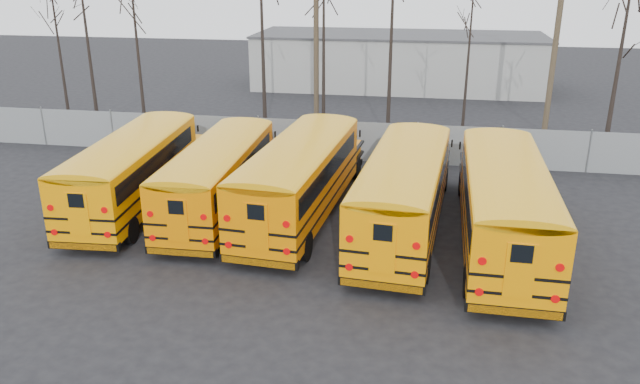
% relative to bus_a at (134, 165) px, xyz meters
% --- Properties ---
extents(ground, '(120.00, 120.00, 0.00)m').
position_rel_bus_a_xyz_m(ground, '(7.03, -4.31, -1.77)').
color(ground, black).
rests_on(ground, ground).
extents(fence, '(40.00, 0.04, 2.00)m').
position_rel_bus_a_xyz_m(fence, '(7.03, 7.69, -0.77)').
color(fence, gray).
rests_on(fence, ground).
extents(distant_building, '(22.00, 8.00, 4.00)m').
position_rel_bus_a_xyz_m(distant_building, '(9.03, 27.69, 0.23)').
color(distant_building, '#9E9E9A').
rests_on(distant_building, ground).
extents(bus_a, '(3.13, 10.95, 3.03)m').
position_rel_bus_a_xyz_m(bus_a, '(0.00, 0.00, 0.00)').
color(bus_a, black).
rests_on(bus_a, ground).
extents(bus_b, '(2.62, 10.53, 2.93)m').
position_rel_bus_a_xyz_m(bus_b, '(3.57, 0.00, -0.06)').
color(bus_b, black).
rests_on(bus_b, ground).
extents(bus_c, '(3.50, 11.45, 3.16)m').
position_rel_bus_a_xyz_m(bus_c, '(6.81, 0.02, 0.08)').
color(bus_c, black).
rests_on(bus_c, ground).
extents(bus_d, '(3.48, 11.40, 3.15)m').
position_rel_bus_a_xyz_m(bus_d, '(10.77, -0.86, 0.07)').
color(bus_d, black).
rests_on(bus_d, ground).
extents(bus_e, '(2.87, 11.57, 3.22)m').
position_rel_bus_a_xyz_m(bus_e, '(14.17, -1.57, 0.11)').
color(bus_e, black).
rests_on(bus_e, ground).
extents(utility_pole_left, '(1.66, 0.29, 9.33)m').
position_rel_bus_a_xyz_m(utility_pole_left, '(5.12, 12.83, 3.02)').
color(utility_pole_left, '#453827').
rests_on(utility_pole_left, ground).
extents(utility_pole_right, '(1.77, 0.76, 10.33)m').
position_rel_bus_a_xyz_m(utility_pole_right, '(18.25, 14.81, 3.53)').
color(utility_pole_right, '#4C3E2B').
rests_on(utility_pole_right, ground).
extents(tree_0, '(0.26, 0.26, 9.37)m').
position_rel_bus_a_xyz_m(tree_0, '(-9.96, 11.80, 2.91)').
color(tree_0, black).
rests_on(tree_0, ground).
extents(tree_1, '(0.26, 0.26, 10.57)m').
position_rel_bus_a_xyz_m(tree_1, '(-7.39, 10.55, 3.51)').
color(tree_1, black).
rests_on(tree_1, ground).
extents(tree_2, '(0.26, 0.26, 10.46)m').
position_rel_bus_a_xyz_m(tree_2, '(-4.05, 9.67, 3.46)').
color(tree_2, black).
rests_on(tree_2, ground).
extents(tree_3, '(0.26, 0.26, 12.07)m').
position_rel_bus_a_xyz_m(tree_3, '(2.10, 12.58, 4.26)').
color(tree_3, black).
rests_on(tree_3, ground).
extents(tree_4, '(0.26, 0.26, 11.63)m').
position_rel_bus_a_xyz_m(tree_4, '(5.54, 12.82, 4.04)').
color(tree_4, black).
rests_on(tree_4, ground).
extents(tree_5, '(0.26, 0.26, 12.43)m').
position_rel_bus_a_xyz_m(tree_5, '(9.35, 11.65, 4.44)').
color(tree_5, black).
rests_on(tree_5, ground).
extents(tree_6, '(0.26, 0.26, 9.04)m').
position_rel_bus_a_xyz_m(tree_6, '(13.46, 12.75, 2.74)').
color(tree_6, black).
rests_on(tree_6, ground).
extents(tree_7, '(0.26, 0.26, 9.16)m').
position_rel_bus_a_xyz_m(tree_7, '(20.14, 9.21, 2.81)').
color(tree_7, black).
rests_on(tree_7, ground).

